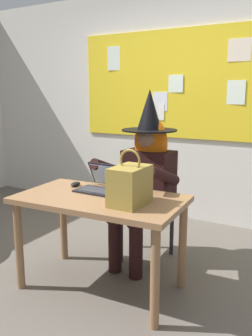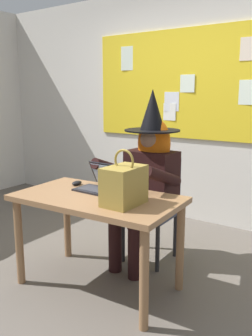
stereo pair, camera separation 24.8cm
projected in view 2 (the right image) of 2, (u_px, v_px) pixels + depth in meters
name	position (u px, v px, depth m)	size (l,w,h in m)	color
ground_plane	(84.00, 280.00, 2.84)	(24.00, 24.00, 0.00)	#5B544C
wall_back_bulletin	(189.00, 105.00, 4.04)	(5.84, 2.02, 2.62)	silver
desk_main	(98.00, 209.00, 2.64)	(1.25, 0.75, 0.72)	#8E6642
chair_at_desk	(154.00, 202.00, 3.18)	(0.43, 0.43, 0.90)	#2D3347
person_costumed	(148.00, 172.00, 3.02)	(0.61, 0.71, 1.49)	black
laptop	(101.00, 184.00, 2.78)	(0.33, 0.31, 0.20)	black
computer_mouse	(77.00, 183.00, 2.92)	(0.06, 0.10, 0.03)	black
handbag	(124.00, 185.00, 2.39)	(0.20, 0.30, 0.38)	olive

